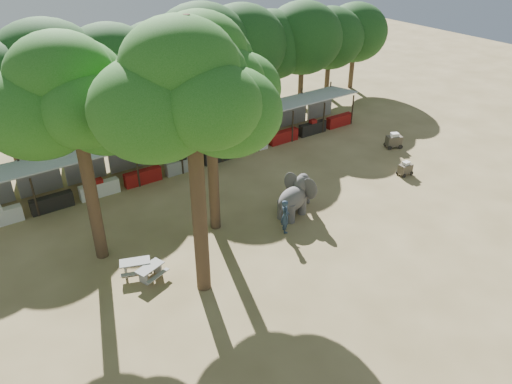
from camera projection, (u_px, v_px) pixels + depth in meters
ground at (331, 263)px, 24.52m from camera, size 100.00×100.00×0.00m
vendor_stalls at (194, 145)px, 33.81m from camera, size 28.00×2.99×2.80m
yard_tree_left at (69, 98)px, 21.06m from camera, size 7.10×6.90×11.02m
yard_tree_center at (186, 93)px, 18.48m from camera, size 7.10×6.90×12.04m
yard_tree_back at (204, 72)px, 23.15m from camera, size 7.10×6.90×11.36m
backdrop_trees at (155, 65)px, 35.35m from camera, size 46.46×5.95×8.33m
elephant at (296, 196)px, 27.98m from camera, size 3.00×2.22×2.23m
handler at (285, 216)px, 26.45m from camera, size 0.70×0.82×1.92m
picnic_table_near at (150, 271)px, 23.29m from camera, size 1.67×1.59×0.67m
picnic_table_far at (135, 265)px, 23.59m from camera, size 1.76×1.68×0.71m
cart_front at (405, 168)px, 32.41m from camera, size 0.99×0.67×0.94m
cart_back at (394, 140)px, 36.08m from camera, size 1.37×1.15×1.14m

